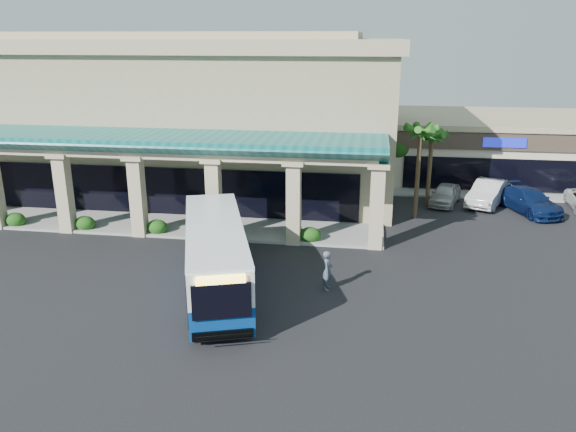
% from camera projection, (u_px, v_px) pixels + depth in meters
% --- Properties ---
extents(ground, '(110.00, 110.00, 0.00)m').
position_uv_depth(ground, '(247.00, 280.00, 26.74)').
color(ground, black).
extents(main_building, '(30.80, 14.80, 11.35)m').
position_uv_depth(main_building, '(187.00, 113.00, 41.22)').
color(main_building, tan).
rests_on(main_building, ground).
extents(arcade, '(30.00, 6.20, 5.70)m').
position_uv_depth(arcade, '(140.00, 181.00, 33.42)').
color(arcade, '#0F5E5E').
rests_on(arcade, ground).
extents(strip_mall, '(22.50, 12.50, 4.90)m').
position_uv_depth(strip_mall, '(525.00, 146.00, 46.01)').
color(strip_mall, beige).
rests_on(strip_mall, ground).
extents(palm_0, '(2.40, 2.40, 6.60)m').
position_uv_depth(palm_0, '(418.00, 167.00, 34.87)').
color(palm_0, '#215817').
rests_on(palm_0, ground).
extents(palm_1, '(2.40, 2.40, 5.80)m').
position_uv_depth(palm_1, '(430.00, 164.00, 37.68)').
color(palm_1, '#215817').
rests_on(palm_1, ground).
extents(broadleaf_tree, '(2.60, 2.60, 4.81)m').
position_uv_depth(broadleaf_tree, '(397.00, 155.00, 42.82)').
color(broadleaf_tree, '#194710').
rests_on(broadleaf_tree, ground).
extents(transit_bus, '(5.86, 11.23, 3.07)m').
position_uv_depth(transit_bus, '(216.00, 257.00, 25.38)').
color(transit_bus, navy).
rests_on(transit_bus, ground).
extents(pedestrian, '(0.51, 0.72, 1.85)m').
position_uv_depth(pedestrian, '(328.00, 270.00, 25.46)').
color(pedestrian, '#45515F').
rests_on(pedestrian, ground).
extents(car_silver, '(2.83, 4.41, 1.40)m').
position_uv_depth(car_silver, '(445.00, 194.00, 38.61)').
color(car_silver, '#B2B2B2').
rests_on(car_silver, ground).
extents(car_white, '(3.77, 5.39, 1.69)m').
position_uv_depth(car_white, '(488.00, 193.00, 38.41)').
color(car_white, silver).
rests_on(car_white, ground).
extents(car_red, '(4.03, 5.83, 1.57)m').
position_uv_depth(car_red, '(529.00, 200.00, 36.82)').
color(car_red, '#0C1E4E').
rests_on(car_red, ground).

